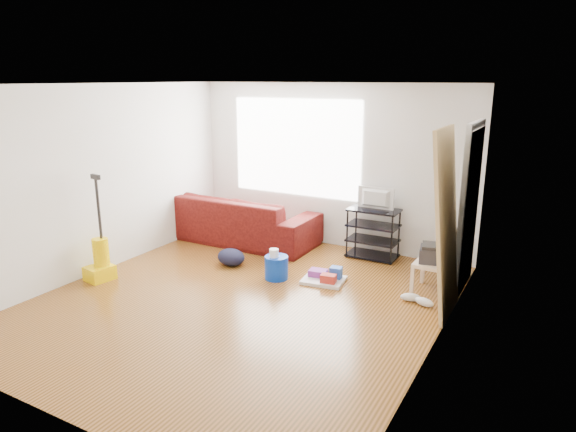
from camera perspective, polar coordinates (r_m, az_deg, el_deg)
The scene contains 13 objects.
room at distance 5.89m, azimuth -4.09°, elevation 2.19°, with size 4.51×5.01×2.51m.
sofa at distance 8.42m, azimuth -5.41°, elevation -2.69°, with size 2.56×1.00×0.75m, color black.
tv_stand at distance 7.60m, azimuth 9.43°, elevation -1.86°, with size 0.73×0.42×0.73m.
tv at distance 7.46m, azimuth 9.59°, elevation 1.92°, with size 0.54×0.07×0.31m, color black.
side_table at distance 6.54m, azimuth 16.16°, elevation -5.44°, with size 0.50×0.50×0.40m.
printer at distance 6.49m, azimuth 16.27°, elevation -4.04°, with size 0.47×0.39×0.22m.
bucket at distance 6.83m, azimuth -1.28°, elevation -6.94°, with size 0.31×0.31×0.31m, color #0937BC.
toilet_paper at distance 6.73m, azimuth -1.56°, elevation -5.38°, with size 0.12×0.12×0.11m, color white.
cleaning_tray at distance 6.73m, azimuth 4.15°, elevation -6.82°, with size 0.58×0.49×0.19m.
backpack at distance 7.35m, azimuth -6.31°, elevation -5.41°, with size 0.42×0.34×0.23m, color black.
sneakers at distance 6.28m, azimuth 14.17°, elevation -8.99°, with size 0.44×0.22×0.10m.
vacuum at distance 7.16m, azimuth -20.15°, elevation -4.66°, with size 0.34×0.38×1.39m.
door_panel at distance 6.17m, azimuth 16.47°, elevation -10.12°, with size 0.04×0.83×2.08m, color tan.
Camera 1 is at (3.20, -4.66, 2.57)m, focal length 32.00 mm.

